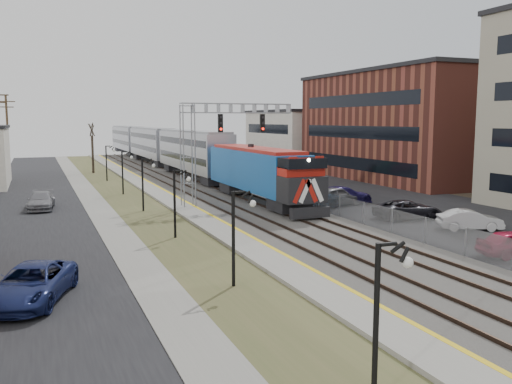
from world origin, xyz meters
TOP-DOWN VIEW (x-y plane):
  - ground at (0.00, 0.00)m, footprint 160.00×160.00m
  - street_west at (-11.50, 35.00)m, footprint 7.00×120.00m
  - sidewalk at (-7.00, 35.00)m, footprint 2.00×120.00m
  - grass_median at (-4.00, 35.00)m, footprint 4.00×120.00m
  - platform at (-1.00, 35.00)m, footprint 2.00×120.00m
  - ballast_bed at (4.00, 35.00)m, footprint 8.00×120.00m
  - parking_lot at (16.00, 35.00)m, footprint 16.00×120.00m
  - platform_edge at (-0.12, 35.00)m, footprint 0.24×120.00m
  - track_near at (2.00, 35.00)m, footprint 1.58×120.00m
  - track_far at (5.50, 35.00)m, footprint 1.58×120.00m
  - train at (5.50, 63.73)m, footprint 3.00×85.85m
  - signal_gantry at (1.22, 27.99)m, footprint 9.00×1.07m
  - lampposts at (-4.00, 18.29)m, footprint 0.14×62.14m
  - fence at (8.20, 35.00)m, footprint 0.04×120.00m
  - buildings_east at (30.00, 31.18)m, footprint 16.00×76.00m
  - bare_trees at (-12.66, 38.91)m, footprint 12.30×42.30m
  - car_lot_b at (13.53, 13.32)m, footprint 4.09×2.80m
  - car_lot_c at (12.38, 17.93)m, footprint 4.97×2.74m
  - car_lot_d at (11.68, 25.28)m, footprint 5.19×2.41m
  - car_lot_e at (10.73, 24.89)m, footprint 4.90×2.88m
  - car_lot_f at (13.54, 45.13)m, footprint 4.95×2.34m
  - car_street_a at (-11.68, 9.08)m, footprint 3.87×5.53m
  - car_street_b at (-11.10, 31.92)m, footprint 2.28×4.70m
  - car_lot_g at (13.07, 45.37)m, footprint 5.99×3.41m

SIDE VIEW (x-z plane):
  - ground at x=0.00m, z-range 0.00..0.00m
  - street_west at x=-11.50m, z-range 0.00..0.04m
  - parking_lot at x=16.00m, z-range 0.00..0.04m
  - grass_median at x=-4.00m, z-range 0.00..0.06m
  - sidewalk at x=-7.00m, z-range 0.00..0.08m
  - ballast_bed at x=4.00m, z-range 0.00..0.20m
  - platform at x=-1.00m, z-range 0.00..0.24m
  - platform_edge at x=-0.12m, z-range 0.24..0.25m
  - track_near at x=2.00m, z-range 0.20..0.35m
  - track_far at x=5.50m, z-range 0.20..0.35m
  - car_lot_b at x=13.53m, z-range 0.00..1.28m
  - car_lot_c at x=12.38m, z-range 0.00..1.32m
  - car_street_b at x=-11.10m, z-range 0.00..1.32m
  - car_street_a at x=-11.68m, z-range 0.00..1.40m
  - car_lot_d at x=11.68m, z-range 0.00..1.47m
  - car_lot_f at x=13.54m, z-range 0.00..1.57m
  - car_lot_e at x=10.73m, z-range 0.00..1.57m
  - car_lot_g at x=13.07m, z-range 0.00..1.58m
  - fence at x=8.20m, z-range 0.00..1.60m
  - lampposts at x=-4.00m, z-range 0.00..4.00m
  - bare_trees at x=-12.66m, z-range -0.27..5.68m
  - train at x=5.50m, z-range 0.26..5.58m
  - signal_gantry at x=1.22m, z-range 1.51..9.66m
  - buildings_east at x=30.00m, z-range -1.19..13.81m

